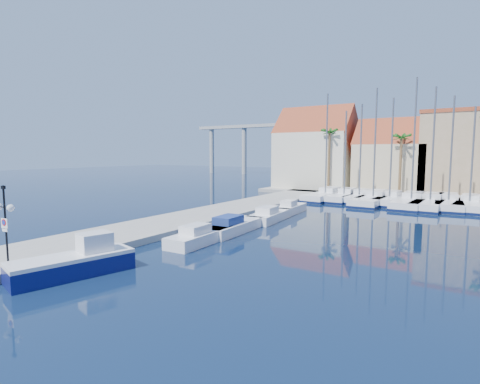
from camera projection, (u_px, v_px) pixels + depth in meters
name	position (u px, v px, depth m)	size (l,w,h in m)	color
ground	(151.00, 284.00, 18.07)	(260.00, 260.00, 0.00)	black
quay_west	(190.00, 219.00, 34.17)	(6.00, 77.00, 0.50)	gray
shore_north	(452.00, 196.00, 52.84)	(54.00, 16.00, 0.50)	gray
lamp_post	(5.00, 213.00, 19.29)	(1.40, 0.46, 4.14)	black
fishing_boat	(76.00, 262.00, 19.28)	(3.41, 6.26, 2.08)	#0F1457
motorboat_west_0	(200.00, 236.00, 26.13)	(2.09, 5.95, 1.40)	white
motorboat_west_1	(232.00, 226.00, 29.71)	(2.53, 6.89, 1.40)	white
motorboat_west_2	(270.00, 215.00, 34.76)	(2.56, 6.45, 1.40)	white
motorboat_west_3	(290.00, 208.00, 39.26)	(2.16, 5.57, 1.40)	white
sailboat_0	(327.00, 195.00, 50.53)	(3.45, 10.96, 13.96)	white
sailboat_1	(345.00, 196.00, 49.26)	(2.85, 9.50, 11.61)	white
sailboat_2	(360.00, 197.00, 48.11)	(2.45, 8.37, 12.34)	white
sailboat_3	(374.00, 199.00, 46.50)	(3.48, 11.98, 14.00)	white
sailboat_4	(391.00, 199.00, 46.09)	(2.92, 9.03, 12.81)	white
sailboat_5	(412.00, 201.00, 44.10)	(3.35, 11.61, 14.79)	white
sailboat_6	(431.00, 203.00, 43.13)	(3.52, 11.52, 13.58)	white
sailboat_7	(448.00, 203.00, 42.88)	(3.74, 10.90, 12.56)	white
sailboat_8	(470.00, 204.00, 41.68)	(3.25, 10.08, 11.27)	white
building_0	(316.00, 151.00, 62.09)	(12.30, 9.00, 13.50)	beige
building_1	(392.00, 159.00, 55.77)	(10.30, 8.00, 11.00)	beige
building_2	(480.00, 153.00, 50.60)	(14.20, 10.20, 11.50)	tan
palm_0	(330.00, 134.00, 55.49)	(2.60, 2.60, 10.15)	brown
palm_1	(401.00, 139.00, 50.22)	(2.60, 2.60, 9.15)	brown
viaduct	(265.00, 139.00, 106.61)	(48.00, 2.20, 14.45)	#9E9E99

